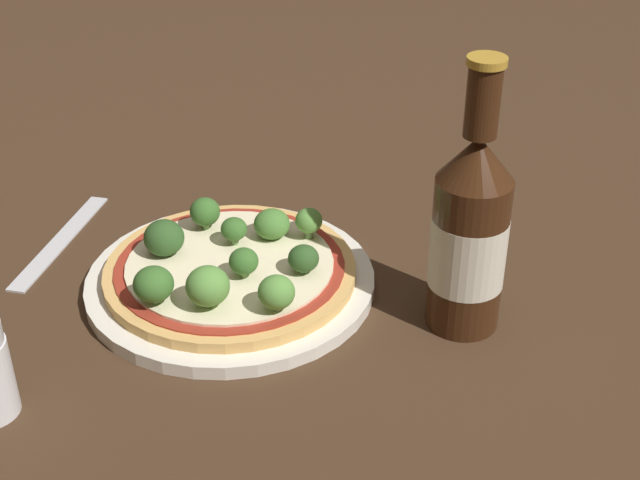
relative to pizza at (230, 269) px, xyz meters
The scene contains 15 objects.
ground_plane 0.02m from the pizza, 60.06° to the left, with size 3.00×3.00×0.00m, color #3D2819.
plate 0.01m from the pizza, 130.07° to the left, with size 0.25×0.25×0.01m.
pizza is the anchor object (origin of this frame).
broccoli_floret_0 0.04m from the pizza, 117.41° to the left, with size 0.02×0.02×0.03m.
broccoli_floret_1 0.03m from the pizza, 26.18° to the right, with size 0.03×0.03×0.03m.
broccoli_floret_2 0.06m from the pizza, 163.86° to the right, with size 0.04×0.04×0.03m.
broccoli_floret_3 0.09m from the pizza, 101.85° to the right, with size 0.03×0.03×0.03m.
broccoli_floret_4 0.06m from the pizza, 83.83° to the left, with size 0.03×0.03×0.03m.
broccoli_floret_5 0.07m from the pizza, 145.56° to the left, with size 0.03×0.03×0.03m.
broccoli_floret_6 0.07m from the pizza, 17.51° to the left, with size 0.03×0.03×0.03m.
broccoli_floret_7 0.08m from the pizza, 62.07° to the left, with size 0.02×0.02×0.03m.
broccoli_floret_8 0.09m from the pizza, 27.21° to the right, with size 0.03×0.03×0.03m.
broccoli_floret_9 0.07m from the pizza, 68.67° to the right, with size 0.04×0.04×0.04m.
beer_bottle 0.21m from the pizza, 16.62° to the left, with size 0.06×0.06×0.23m.
fork 0.19m from the pizza, behind, with size 0.07×0.17×0.00m.
Camera 1 is at (0.39, -0.53, 0.45)m, focal length 50.00 mm.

